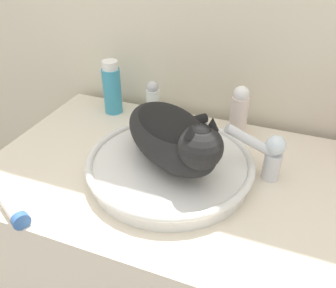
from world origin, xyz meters
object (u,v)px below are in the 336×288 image
at_px(lotion_bottle_white, 239,112).
at_px(deodorant_stick, 153,101).
at_px(mouthwash_bottle, 112,88).
at_px(cream_tube, 10,205).
at_px(faucet, 269,153).
at_px(cat, 174,135).

relative_size(lotion_bottle_white, deodorant_stick, 1.22).
bearing_deg(mouthwash_bottle, cream_tube, -88.64).
bearing_deg(lotion_bottle_white, mouthwash_bottle, 180.00).
xyz_separation_m(faucet, mouthwash_bottle, (-0.54, 0.18, 0.01)).
distance_m(deodorant_stick, cream_tube, 0.53).
distance_m(mouthwash_bottle, deodorant_stick, 0.15).
relative_size(lotion_bottle_white, mouthwash_bottle, 0.90).
distance_m(cat, lotion_bottle_white, 0.29).
distance_m(cat, mouthwash_bottle, 0.41).
distance_m(lotion_bottle_white, deodorant_stick, 0.28).
bearing_deg(faucet, lotion_bottle_white, -76.10).
xyz_separation_m(cat, cream_tube, (-0.30, -0.25, -0.11)).
height_order(cat, mouthwash_bottle, cat).
height_order(lotion_bottle_white, cream_tube, lotion_bottle_white).
relative_size(faucet, lotion_bottle_white, 0.97).
xyz_separation_m(faucet, deodorant_stick, (-0.39, 0.18, -0.01)).
bearing_deg(deodorant_stick, cream_tube, -104.63).
relative_size(cat, faucet, 2.43).
bearing_deg(mouthwash_bottle, faucet, -18.81).
xyz_separation_m(deodorant_stick, cream_tube, (-0.13, -0.52, -0.05)).
xyz_separation_m(faucet, lotion_bottle_white, (-0.11, 0.18, 0.00)).
distance_m(faucet, cream_tube, 0.62).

